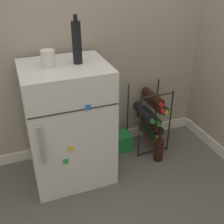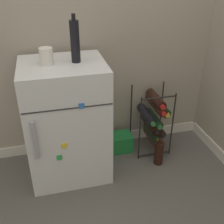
{
  "view_description": "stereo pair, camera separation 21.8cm",
  "coord_description": "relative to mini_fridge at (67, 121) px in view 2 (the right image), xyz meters",
  "views": [
    {
      "loc": [
        -0.7,
        -1.5,
        1.51
      ],
      "look_at": [
        -0.02,
        0.29,
        0.45
      ],
      "focal_mm": 45.0,
      "sensor_mm": 36.0,
      "label": 1
    },
    {
      "loc": [
        -0.49,
        -1.56,
        1.51
      ],
      "look_at": [
        -0.02,
        0.29,
        0.45
      ],
      "focal_mm": 45.0,
      "sensor_mm": 36.0,
      "label": 2
    }
  ],
  "objects": [
    {
      "name": "fridge_top_cup",
      "position": [
        -0.09,
        -0.0,
        0.5
      ],
      "size": [
        0.09,
        0.09,
        0.11
      ],
      "color": "silver",
      "rests_on": "mini_fridge"
    },
    {
      "name": "soda_box",
      "position": [
        0.43,
        0.15,
        -0.37
      ],
      "size": [
        0.25,
        0.16,
        0.15
      ],
      "color": "#1E7F38",
      "rests_on": "ground_plane"
    },
    {
      "name": "loose_bottle_floor",
      "position": [
        0.71,
        -0.11,
        -0.34
      ],
      "size": [
        0.07,
        0.07,
        0.24
      ],
      "color": "black",
      "rests_on": "ground_plane"
    },
    {
      "name": "wine_rack",
      "position": [
        0.74,
        0.11,
        -0.16
      ],
      "size": [
        0.29,
        0.33,
        0.58
      ],
      "color": "black",
      "rests_on": "ground_plane"
    },
    {
      "name": "mini_fridge",
      "position": [
        0.0,
        0.0,
        0.0
      ],
      "size": [
        0.58,
        0.52,
        0.89
      ],
      "color": "silver",
      "rests_on": "ground_plane"
    },
    {
      "name": "ground_plane",
      "position": [
        0.38,
        -0.23,
        -0.45
      ],
      "size": [
        14.0,
        14.0,
        0.0
      ],
      "primitive_type": "plane",
      "color": "#56544F"
    },
    {
      "name": "fridge_top_bottle",
      "position": [
        0.1,
        0.0,
        0.58
      ],
      "size": [
        0.06,
        0.06,
        0.31
      ],
      "color": "black",
      "rests_on": "mini_fridge"
    }
  ]
}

